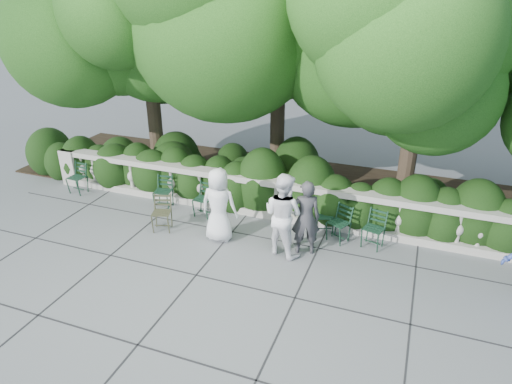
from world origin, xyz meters
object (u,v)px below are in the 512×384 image
(chair_a, at_px, (75,195))
(chair_e, at_px, (333,243))
(person_woman_grey, at_px, (306,218))
(person_casual_man, at_px, (283,214))
(person_businessman, at_px, (219,205))
(chair_f, at_px, (324,236))
(chair_c, at_px, (201,218))
(chair_weathered, at_px, (162,233))
(chair_d, at_px, (369,250))
(chair_b, at_px, (162,210))

(chair_a, bearing_deg, chair_e, 4.38)
(person_woman_grey, height_order, person_casual_man, person_casual_man)
(person_businessman, relative_size, person_woman_grey, 1.02)
(chair_e, bearing_deg, chair_f, 166.34)
(chair_f, distance_m, person_casual_man, 1.47)
(person_businessman, height_order, person_casual_man, person_casual_man)
(chair_c, xyz_separation_m, person_casual_man, (2.29, -0.75, 0.89))
(chair_weathered, bearing_deg, chair_d, -6.26)
(chair_d, height_order, person_businessman, person_businessman)
(chair_f, relative_size, person_businessman, 0.51)
(chair_c, height_order, person_businessman, person_businessman)
(person_woman_grey, bearing_deg, person_casual_man, 2.78)
(chair_f, bearing_deg, chair_b, 163.36)
(chair_a, height_order, person_casual_man, person_casual_man)
(chair_a, xyz_separation_m, chair_f, (6.73, 0.19, 0.00))
(chair_e, xyz_separation_m, chair_f, (-0.26, 0.21, 0.00))
(person_businessman, distance_m, person_woman_grey, 1.89)
(chair_c, relative_size, chair_d, 1.00)
(chair_a, xyz_separation_m, chair_e, (6.98, -0.02, 0.00))
(chair_a, bearing_deg, chair_weathered, -12.00)
(chair_b, height_order, chair_e, same)
(chair_d, distance_m, person_businessman, 3.35)
(chair_a, relative_size, chair_c, 1.00)
(chair_a, bearing_deg, chair_d, 4.38)
(chair_c, relative_size, chair_weathered, 1.00)
(chair_e, bearing_deg, chair_b, -154.96)
(chair_e, bearing_deg, chair_a, -154.34)
(chair_e, distance_m, person_woman_grey, 1.11)
(chair_b, relative_size, chair_weathered, 1.00)
(chair_c, height_order, chair_e, same)
(chair_b, height_order, chair_weathered, same)
(chair_weathered, bearing_deg, chair_b, 102.48)
(person_businessman, bearing_deg, chair_weathered, 8.22)
(chair_c, relative_size, person_casual_man, 0.47)
(person_businessman, bearing_deg, chair_a, -11.39)
(chair_b, relative_size, chair_d, 1.00)
(chair_a, bearing_deg, person_woman_grey, -0.57)
(chair_weathered, relative_size, person_businessman, 0.51)
(chair_a, distance_m, chair_e, 6.98)
(chair_e, xyz_separation_m, person_woman_grey, (-0.51, -0.56, 0.82))
(chair_weathered, relative_size, person_woman_grey, 0.52)
(person_businessman, bearing_deg, person_woman_grey, -178.85)
(chair_c, bearing_deg, chair_e, 4.43)
(person_woman_grey, bearing_deg, chair_weathered, -12.04)
(chair_d, relative_size, person_woman_grey, 0.52)
(chair_a, xyz_separation_m, chair_c, (3.75, -0.00, 0.00))
(chair_d, bearing_deg, person_woman_grey, -142.06)
(chair_d, xyz_separation_m, person_businessman, (-3.17, -0.68, 0.83))
(chair_f, bearing_deg, chair_d, -30.51)
(chair_f, bearing_deg, chair_a, 162.86)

